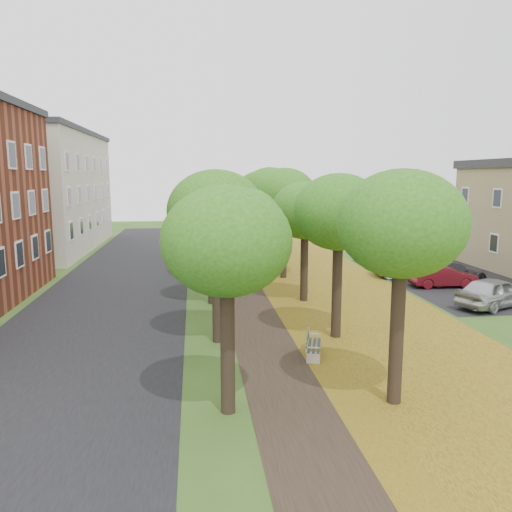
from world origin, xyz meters
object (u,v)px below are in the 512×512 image
object	(u,v)px
car_silver	(494,292)
car_red	(443,276)
bench	(313,345)
car_white	(413,266)
car_grey	(449,272)

from	to	relation	value
car_silver	car_red	world-z (taller)	car_silver
bench	car_red	distance (m)	14.51
car_red	car_white	distance (m)	3.11
car_red	car_grey	distance (m)	1.10
bench	car_red	bearing A→B (deg)	-29.14
bench	car_silver	xyz separation A→B (m)	(10.59, 5.60, 0.35)
car_red	car_grey	bearing A→B (deg)	-44.32
car_red	car_white	bearing A→B (deg)	10.52
car_grey	car_white	distance (m)	2.64
car_white	car_silver	bearing A→B (deg)	-166.11
bench	car_silver	size ratio (longest dim) A/B	0.39
car_silver	car_grey	size ratio (longest dim) A/B	0.92
car_silver	car_red	size ratio (longest dim) A/B	1.15
car_red	bench	bearing A→B (deg)	137.12
bench	car_grey	xyz separation A→B (m)	(11.10, 10.98, 0.29)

